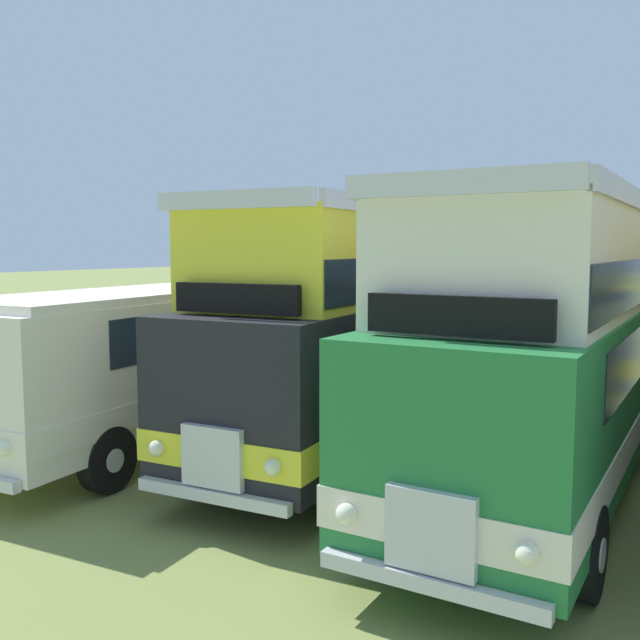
{
  "coord_description": "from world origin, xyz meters",
  "views": [
    {
      "loc": [
        -5.17,
        -11.51,
        3.77
      ],
      "look_at": [
        -12.23,
        0.97,
        2.28
      ],
      "focal_mm": 39.08,
      "sensor_mm": 36.0,
      "label": 1
    }
  ],
  "objects": [
    {
      "name": "bus_first_in_row",
      "position": [
        -14.54,
        0.05,
        1.76
      ],
      "size": [
        3.17,
        11.7,
        2.99
      ],
      "color": "silver",
      "rests_on": "ground"
    },
    {
      "name": "bus_second_in_row",
      "position": [
        -10.91,
        0.38,
        2.36
      ],
      "size": [
        3.06,
        10.01,
        4.52
      ],
      "color": "black",
      "rests_on": "ground"
    },
    {
      "name": "bus_third_in_row",
      "position": [
        -7.27,
        -0.09,
        2.36
      ],
      "size": [
        2.76,
        10.7,
        4.52
      ],
      "color": "#237538",
      "rests_on": "ground"
    }
  ]
}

